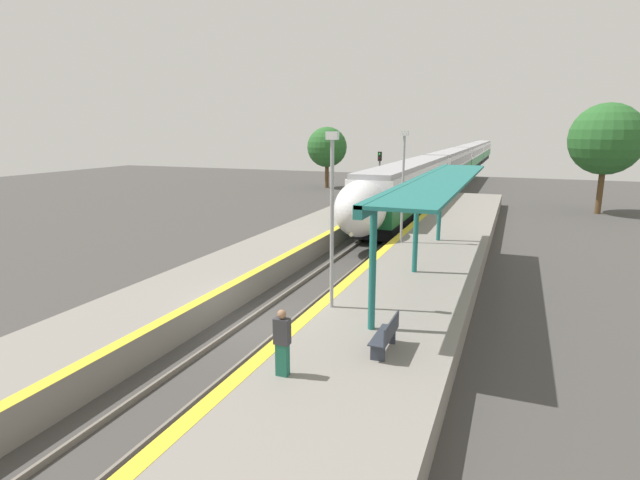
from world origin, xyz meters
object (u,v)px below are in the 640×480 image
platform_bench (387,335)px  lamppost_mid (403,180)px  lamppost_near (332,210)px  train (460,160)px  person_waiting (282,342)px  railway_signal (379,176)px

platform_bench → lamppost_mid: 13.13m
lamppost_near → lamppost_mid: bearing=90.0°
train → person_waiting: (2.84, -61.84, -0.58)m
lamppost_mid → platform_bench: bearing=-79.0°
lamppost_near → railway_signal: bearing=101.4°
person_waiting → lamppost_near: lamppost_near is taller
train → platform_bench: 59.97m
person_waiting → lamppost_mid: lamppost_mid is taller
platform_bench → person_waiting: person_waiting is taller
person_waiting → lamppost_mid: size_ratio=0.29×
railway_signal → lamppost_mid: lamppost_mid is taller
person_waiting → lamppost_near: (-0.53, 4.66, 2.31)m
train → person_waiting: 61.90m
person_waiting → railway_signal: bearing=100.6°
person_waiting → lamppost_mid: 14.88m
railway_signal → platform_bench: bearing=-74.6°
railway_signal → lamppost_mid: 14.51m
train → platform_bench: bearing=-85.5°
lamppost_near → platform_bench: bearing=-46.7°
railway_signal → lamppost_mid: size_ratio=0.88×
railway_signal → lamppost_mid: bearing=-70.6°
person_waiting → lamppost_near: size_ratio=0.29×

